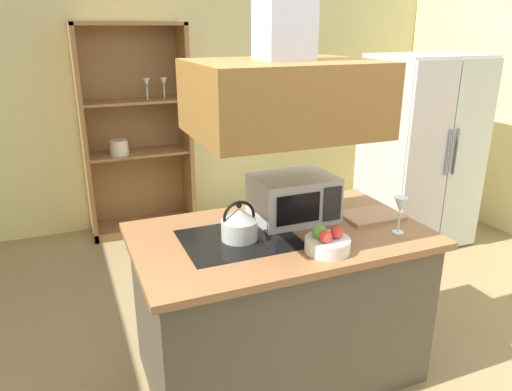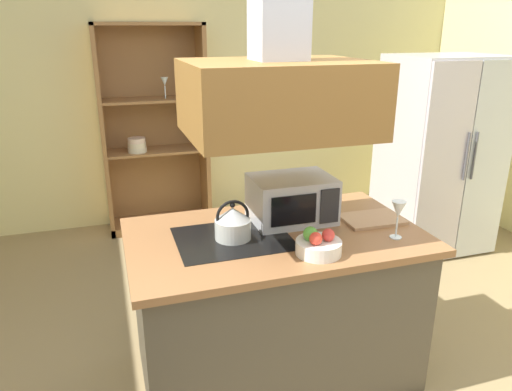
% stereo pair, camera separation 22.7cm
% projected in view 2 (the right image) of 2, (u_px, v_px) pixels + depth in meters
% --- Properties ---
extents(wall_back, '(6.00, 0.12, 2.70)m').
position_uv_depth(wall_back, '(190.00, 90.00, 4.94)').
color(wall_back, beige).
rests_on(wall_back, ground).
extents(kitchen_island, '(1.60, 0.95, 0.90)m').
position_uv_depth(kitchen_island, '(274.00, 304.00, 2.78)').
color(kitchen_island, '#4E4637').
rests_on(kitchen_island, ground).
extents(range_hood, '(0.90, 0.70, 1.25)m').
position_uv_depth(range_hood, '(278.00, 74.00, 2.35)').
color(range_hood, brown).
extents(refrigerator, '(0.90, 0.78, 1.74)m').
position_uv_depth(refrigerator, '(439.00, 155.00, 4.34)').
color(refrigerator, '#BAB7B8').
rests_on(refrigerator, ground).
extents(dish_cabinet, '(1.01, 0.40, 2.00)m').
position_uv_depth(dish_cabinet, '(154.00, 141.00, 4.78)').
color(dish_cabinet, olive).
rests_on(dish_cabinet, ground).
extents(kettle, '(0.19, 0.19, 0.21)m').
position_uv_depth(kettle, '(233.00, 223.00, 2.53)').
color(kettle, '#B6BBB6').
rests_on(kettle, kitchen_island).
extents(cutting_board, '(0.35, 0.25, 0.02)m').
position_uv_depth(cutting_board, '(372.00, 219.00, 2.80)').
color(cutting_board, tan).
rests_on(cutting_board, kitchen_island).
extents(microwave, '(0.46, 0.35, 0.26)m').
position_uv_depth(microwave, '(292.00, 199.00, 2.76)').
color(microwave, '#B7BABF').
rests_on(microwave, kitchen_island).
extents(wine_glass_on_counter, '(0.08, 0.08, 0.21)m').
position_uv_depth(wine_glass_on_counter, '(398.00, 211.00, 2.52)').
color(wine_glass_on_counter, silver).
rests_on(wine_glass_on_counter, kitchen_island).
extents(fruit_bowl, '(0.23, 0.23, 0.14)m').
position_uv_depth(fruit_bowl, '(318.00, 245.00, 2.37)').
color(fruit_bowl, silver).
rests_on(fruit_bowl, kitchen_island).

